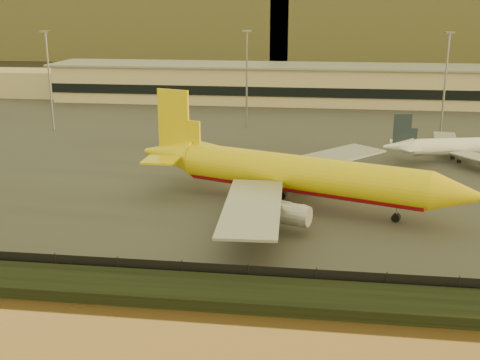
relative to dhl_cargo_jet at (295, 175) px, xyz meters
name	(u,v)px	position (x,y,z in m)	size (l,w,h in m)	color
ground	(245,242)	(-6.02, -16.28, -5.46)	(900.00, 900.00, 0.00)	black
embankment	(226,293)	(-6.02, -33.28, -4.76)	(320.00, 7.00, 1.40)	black
tarmac	(287,119)	(-6.02, 78.72, -5.36)	(320.00, 220.00, 0.20)	#2D2D2D
perimeter_fence	(231,273)	(-6.02, -29.28, -4.16)	(300.00, 0.05, 2.20)	black
terminal_building	(250,83)	(-20.54, 109.27, 0.78)	(202.00, 25.00, 12.60)	tan
apron_light_masts	(344,73)	(8.98, 58.72, 10.24)	(152.20, 12.20, 25.40)	slate
distant_hills	(280,5)	(-26.76, 323.72, 25.93)	(470.00, 160.00, 70.00)	brown
dhl_cargo_jet	(295,175)	(0.00, 0.00, 0.00)	(57.36, 54.54, 17.62)	#DCBD0B
white_narrowbody_jet	(466,147)	(34.08, 34.33, -2.19)	(35.45, 33.93, 10.30)	white
gse_vehicle_yellow	(340,185)	(7.56, 9.90, -4.44)	(3.65, 1.64, 1.64)	#DCBD0B
gse_vehicle_white	(210,164)	(-18.12, 21.58, -4.43)	(3.72, 1.67, 1.67)	white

